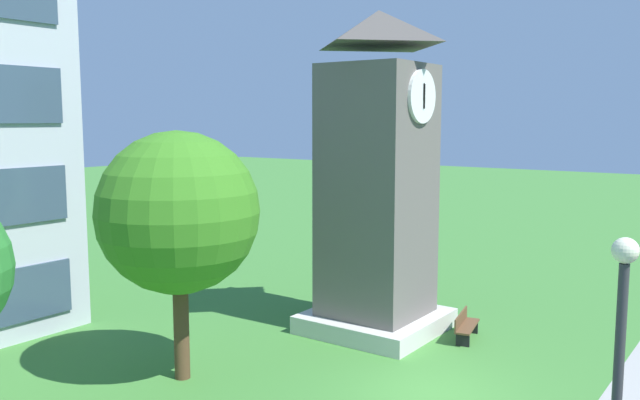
# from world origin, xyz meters

# --- Properties ---
(ground_plane) EXTENTS (160.00, 160.00, 0.00)m
(ground_plane) POSITION_xyz_m (0.00, 0.00, 0.00)
(ground_plane) COLOR #3D7A33
(clock_tower) EXTENTS (4.22, 4.22, 10.77)m
(clock_tower) POSITION_xyz_m (3.82, 3.91, 4.83)
(clock_tower) COLOR #605B56
(clock_tower) RESTS_ON ground
(park_bench) EXTENTS (1.86, 0.85, 0.88)m
(park_bench) POSITION_xyz_m (4.65, 0.97, 0.46)
(park_bench) COLOR brown
(park_bench) RESTS_ON ground
(street_lamp) EXTENTS (0.36, 0.36, 5.64)m
(street_lamp) POSITION_xyz_m (-5.75, -5.66, 3.52)
(street_lamp) COLOR #333338
(street_lamp) RESTS_ON ground
(tree_near_tower) EXTENTS (4.47, 4.47, 6.94)m
(tree_near_tower) POSITION_xyz_m (-3.08, 6.10, 4.69)
(tree_near_tower) COLOR #513823
(tree_near_tower) RESTS_ON ground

